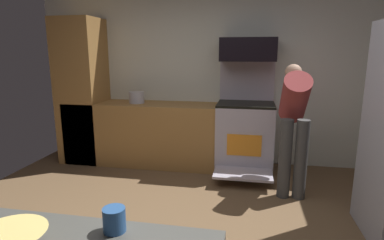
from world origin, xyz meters
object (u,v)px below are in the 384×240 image
object	(u,v)px
oven_range	(245,135)
mug_tea	(114,220)
person_cook	(294,118)
stock_pot	(137,97)
microwave	(248,50)

from	to	relation	value
oven_range	mug_tea	xyz separation A→B (m)	(-0.48, -3.15, 0.44)
person_cook	stock_pot	bearing A→B (deg)	162.85
oven_range	stock_pot	size ratio (longest dim) A/B	6.80
person_cook	mug_tea	xyz separation A→B (m)	(-1.02, -2.51, 0.06)
person_cook	microwave	bearing A→B (deg)	126.81
oven_range	microwave	size ratio (longest dim) A/B	2.03
microwave	person_cook	world-z (taller)	microwave
person_cook	mug_tea	world-z (taller)	person_cook
mug_tea	oven_range	bearing A→B (deg)	81.37
microwave	stock_pot	xyz separation A→B (m)	(-1.56, -0.08, -0.67)
stock_pot	person_cook	bearing A→B (deg)	-17.15
oven_range	person_cook	size ratio (longest dim) A/B	1.01
mug_tea	stock_pot	size ratio (longest dim) A/B	0.46
person_cook	mug_tea	size ratio (longest dim) A/B	14.73
microwave	stock_pot	size ratio (longest dim) A/B	3.35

